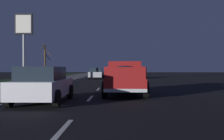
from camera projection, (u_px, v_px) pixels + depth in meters
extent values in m
plane|color=black|center=(105.00, 82.00, 29.32)|extent=(144.00, 144.00, 0.00)
cube|color=slate|center=(53.00, 81.00, 29.42)|extent=(108.00, 4.00, 0.12)
cube|color=#1E3819|center=(7.00, 82.00, 29.51)|extent=(108.00, 6.00, 0.01)
cube|color=silver|center=(63.00, 129.00, 6.46)|extent=(2.40, 0.14, 0.01)
cube|color=silver|center=(90.00, 98.00, 13.20)|extent=(2.40, 0.14, 0.01)
cube|color=silver|center=(98.00, 89.00, 19.08)|extent=(2.40, 0.14, 0.01)
cube|color=silver|center=(103.00, 84.00, 25.25)|extent=(2.40, 0.14, 0.01)
cube|color=silver|center=(105.00, 81.00, 30.86)|extent=(2.40, 0.14, 0.01)
cube|color=silver|center=(107.00, 79.00, 37.04)|extent=(2.40, 0.14, 0.01)
cube|color=silver|center=(109.00, 77.00, 42.79)|extent=(2.40, 0.14, 0.01)
cube|color=silver|center=(110.00, 76.00, 49.23)|extent=(2.40, 0.14, 0.01)
cube|color=silver|center=(110.00, 75.00, 56.03)|extent=(2.40, 0.14, 0.01)
cube|color=silver|center=(111.00, 75.00, 61.60)|extent=(2.40, 0.14, 0.01)
cube|color=silver|center=(111.00, 74.00, 66.78)|extent=(2.40, 0.14, 0.01)
cube|color=silver|center=(112.00, 74.00, 72.48)|extent=(2.40, 0.14, 0.01)
cube|color=silver|center=(112.00, 73.00, 78.81)|extent=(2.40, 0.14, 0.01)
cube|color=silver|center=(74.00, 82.00, 29.38)|extent=(108.00, 0.14, 0.01)
cube|color=maroon|center=(125.00, 83.00, 14.99)|extent=(5.44, 2.12, 0.60)
cube|color=maroon|center=(125.00, 69.00, 16.17)|extent=(2.20, 1.89, 0.90)
cube|color=#1E2833|center=(125.00, 68.00, 15.12)|extent=(0.07, 1.44, 0.50)
cube|color=maroon|center=(107.00, 73.00, 13.94)|extent=(3.03, 0.14, 0.56)
cube|color=maroon|center=(143.00, 73.00, 13.87)|extent=(3.03, 0.14, 0.56)
cube|color=maroon|center=(125.00, 73.00, 12.33)|extent=(0.12, 1.88, 0.56)
cube|color=silver|center=(125.00, 91.00, 12.33)|extent=(0.16, 2.00, 0.16)
cube|color=red|center=(108.00, 69.00, 12.37)|extent=(0.06, 0.14, 0.20)
cube|color=red|center=(143.00, 69.00, 12.31)|extent=(0.06, 0.14, 0.20)
ellipsoid|color=#232833|center=(125.00, 72.00, 13.91)|extent=(2.62, 1.58, 0.64)
sphere|color=silver|center=(118.00, 74.00, 14.42)|extent=(0.40, 0.40, 0.40)
sphere|color=beige|center=(131.00, 75.00, 13.30)|extent=(0.34, 0.34, 0.34)
cylinder|color=black|center=(109.00, 85.00, 16.81)|extent=(0.84, 0.28, 0.84)
cylinder|color=black|center=(141.00, 85.00, 16.73)|extent=(0.84, 0.28, 0.84)
cylinder|color=black|center=(105.00, 90.00, 13.25)|extent=(0.84, 0.28, 0.84)
cylinder|color=black|center=(145.00, 90.00, 13.17)|extent=(0.84, 0.28, 0.84)
cube|color=#9E845B|center=(119.00, 74.00, 37.15)|extent=(4.41, 1.83, 0.70)
cube|color=#1E2833|center=(119.00, 70.00, 36.90)|extent=(2.47, 1.60, 0.56)
cylinder|color=black|center=(112.00, 76.00, 38.66)|extent=(0.68, 0.22, 0.68)
cylinder|color=black|center=(125.00, 76.00, 38.64)|extent=(0.68, 0.22, 0.68)
cylinder|color=black|center=(112.00, 77.00, 35.67)|extent=(0.68, 0.22, 0.68)
cylinder|color=black|center=(126.00, 77.00, 35.65)|extent=(0.68, 0.22, 0.68)
cube|color=red|center=(119.00, 74.00, 35.00)|extent=(0.09, 1.51, 0.10)
cube|color=#B2B5BA|center=(96.00, 74.00, 37.26)|extent=(4.42, 1.84, 0.70)
cube|color=#1E2833|center=(96.00, 70.00, 37.00)|extent=(2.48, 1.61, 0.56)
cylinder|color=black|center=(91.00, 76.00, 38.78)|extent=(0.68, 0.22, 0.68)
cylinder|color=black|center=(103.00, 76.00, 38.73)|extent=(0.68, 0.22, 0.68)
cylinder|color=black|center=(89.00, 77.00, 35.79)|extent=(0.68, 0.22, 0.68)
cylinder|color=black|center=(102.00, 77.00, 35.74)|extent=(0.68, 0.22, 0.68)
cube|color=red|center=(95.00, 74.00, 35.11)|extent=(0.09, 1.51, 0.10)
cube|color=silver|center=(43.00, 88.00, 11.54)|extent=(4.41, 1.82, 0.70)
cube|color=#1E2833|center=(42.00, 73.00, 11.29)|extent=(2.47, 1.60, 0.56)
cylinder|color=black|center=(33.00, 92.00, 13.05)|extent=(0.68, 0.22, 0.68)
cylinder|color=black|center=(70.00, 92.00, 13.03)|extent=(0.68, 0.22, 0.68)
cylinder|color=black|center=(9.00, 99.00, 10.06)|extent=(0.68, 0.22, 0.68)
cylinder|color=black|center=(57.00, 99.00, 10.03)|extent=(0.68, 0.22, 0.68)
cube|color=red|center=(27.00, 91.00, 9.39)|extent=(0.09, 1.51, 0.10)
cylinder|color=#99999E|center=(24.00, 48.00, 28.33)|extent=(0.24, 0.24, 7.23)
cube|color=black|center=(24.00, 24.00, 28.32)|extent=(0.24, 1.90, 2.20)
cube|color=silver|center=(23.00, 24.00, 28.19)|extent=(0.04, 1.60, 1.87)
cylinder|color=#423323|center=(45.00, 61.00, 41.97)|extent=(0.28, 0.28, 5.08)
cylinder|color=#423323|center=(43.00, 46.00, 41.69)|extent=(0.62, 0.56, 0.99)
cylinder|color=#423323|center=(48.00, 57.00, 42.33)|extent=(0.79, 0.75, 1.10)
cylinder|color=#423323|center=(48.00, 52.00, 41.92)|extent=(0.16, 1.09, 1.43)
cylinder|color=#423323|center=(44.00, 54.00, 42.57)|extent=(1.22, 0.79, 1.10)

